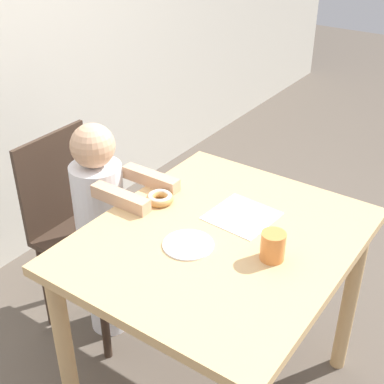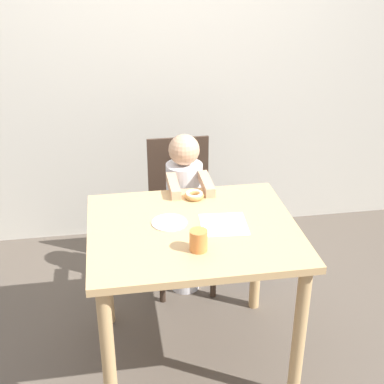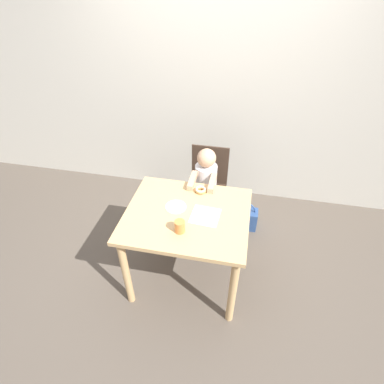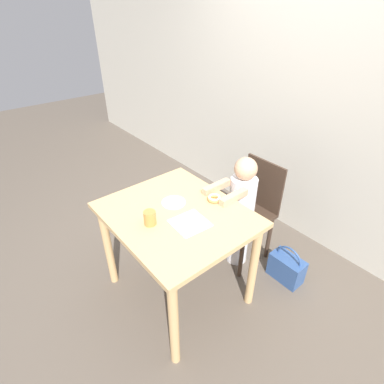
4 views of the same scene
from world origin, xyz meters
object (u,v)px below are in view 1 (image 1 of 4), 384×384
(chair, at_px, (83,232))
(cup, at_px, (273,246))
(child_figure, at_px, (103,230))
(donut, at_px, (160,198))
(handbag, at_px, (142,248))

(chair, height_order, cup, chair)
(chair, relative_size, child_figure, 0.89)
(donut, height_order, handbag, donut)
(chair, bearing_deg, cup, -93.70)
(donut, relative_size, handbag, 0.30)
(donut, distance_m, cup, 0.50)
(child_figure, relative_size, handbag, 3.01)
(chair, bearing_deg, handbag, 4.67)
(handbag, relative_size, cup, 3.54)
(chair, distance_m, child_figure, 0.14)
(donut, xyz_separation_m, cup, (-0.06, -0.49, 0.03))
(chair, xyz_separation_m, cup, (-0.06, -0.92, 0.35))
(child_figure, xyz_separation_m, donut, (0.00, -0.31, 0.27))
(child_figure, bearing_deg, donut, -89.17)
(chair, relative_size, cup, 9.50)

